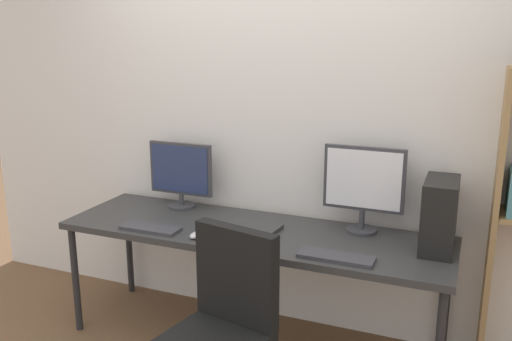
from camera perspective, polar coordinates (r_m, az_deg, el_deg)
wall_back at (r=3.47m, az=2.32°, el=4.76°), size 4.70×0.10×2.60m
desk at (r=3.26m, az=-0.34°, el=-7.03°), size 2.30×0.68×0.74m
monitor_left at (r=3.61m, az=-7.88°, el=-0.27°), size 0.44×0.18×0.44m
monitor_right at (r=3.18m, az=11.18°, el=-1.44°), size 0.46×0.18×0.51m
pc_tower at (r=3.05m, az=18.63°, el=-4.44°), size 0.17×0.34×0.39m
keyboard_left at (r=3.29m, az=-10.98°, el=-5.94°), size 0.36×0.13×0.02m
keyboard_right at (r=2.87m, az=8.36°, el=-8.94°), size 0.39×0.13×0.02m
computer_mouse at (r=3.13m, az=-6.33°, el=-6.73°), size 0.06×0.10×0.03m
laptop_closed at (r=3.24m, az=-0.48°, el=-6.00°), size 0.34×0.24×0.02m
coffee_mug at (r=3.05m, az=-2.59°, el=-6.63°), size 0.11×0.08×0.09m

